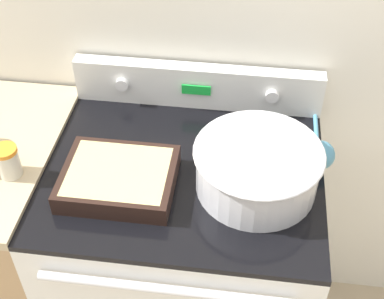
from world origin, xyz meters
name	(u,v)px	position (x,y,z in m)	size (l,w,h in m)	color
kitchen_wall	(201,7)	(0.00, 0.69, 1.25)	(8.00, 0.05, 2.50)	silver
stove_range	(186,267)	(0.00, 0.33, 0.47)	(0.78, 0.68, 0.94)	silver
control_panel	(197,86)	(0.00, 0.63, 1.01)	(0.78, 0.07, 0.14)	silver
side_counter	(3,246)	(-0.65, 0.33, 0.48)	(0.52, 0.65, 0.95)	tan
mixing_bowl	(257,167)	(0.20, 0.28, 1.02)	(0.34, 0.34, 0.13)	silver
casserole_dish	(119,178)	(-0.16, 0.24, 0.97)	(0.30, 0.24, 0.06)	black
ladle	(320,153)	(0.37, 0.40, 0.98)	(0.08, 0.31, 0.08)	teal
spice_jar_orange_cap	(8,161)	(-0.47, 0.23, 1.00)	(0.07, 0.07, 0.09)	beige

